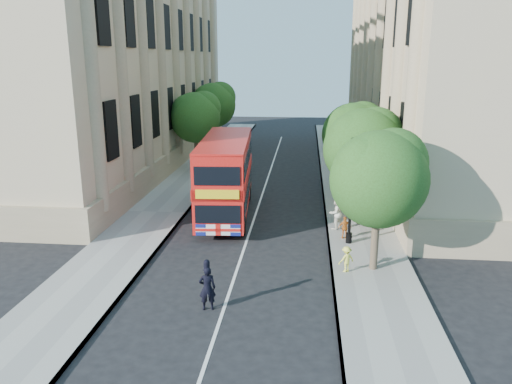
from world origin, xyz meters
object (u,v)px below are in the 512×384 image
(lamp_post, at_px, (351,195))
(box_van, at_px, (231,182))
(police_constable, at_px, (207,288))
(double_decker_bus, at_px, (226,174))
(woman_pedestrian, at_px, (336,213))

(lamp_post, xyz_separation_m, box_van, (-6.81, 6.83, -1.21))
(lamp_post, bearing_deg, police_constable, -128.48)
(double_decker_bus, distance_m, woman_pedestrian, 6.62)
(woman_pedestrian, bearing_deg, lamp_post, 63.84)
(police_constable, xyz_separation_m, woman_pedestrian, (5.02, 9.02, 0.16))
(lamp_post, relative_size, double_decker_bus, 0.54)
(double_decker_bus, relative_size, police_constable, 5.78)
(box_van, bearing_deg, police_constable, -82.08)
(lamp_post, height_order, police_constable, lamp_post)
(police_constable, bearing_deg, box_van, -96.87)
(lamp_post, bearing_deg, box_van, 134.91)
(police_constable, relative_size, woman_pedestrian, 0.95)
(box_van, bearing_deg, woman_pedestrian, -34.78)
(box_van, xyz_separation_m, woman_pedestrian, (6.25, -4.82, -0.30))
(police_constable, bearing_deg, woman_pedestrian, -131.04)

